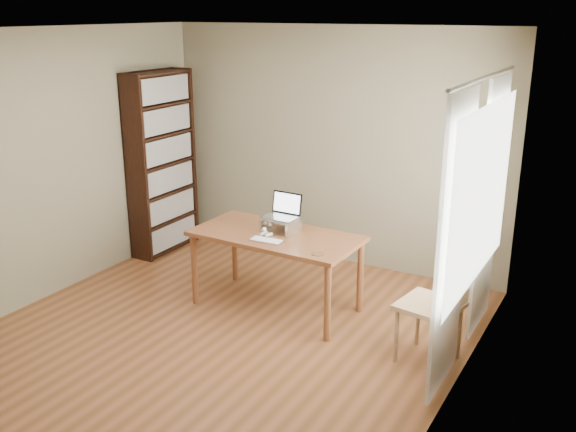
# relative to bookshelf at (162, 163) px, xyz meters

# --- Properties ---
(room) EXTENTS (4.04, 4.54, 2.64)m
(room) POSITION_rel_bookshelf_xyz_m (1.86, -1.54, 0.25)
(room) COLOR brown
(room) RESTS_ON ground
(bookshelf) EXTENTS (0.30, 0.90, 2.10)m
(bookshelf) POSITION_rel_bookshelf_xyz_m (0.00, 0.00, 0.00)
(bookshelf) COLOR black
(bookshelf) RESTS_ON ground
(curtains) EXTENTS (0.03, 1.90, 2.25)m
(curtains) POSITION_rel_bookshelf_xyz_m (3.75, -0.75, 0.12)
(curtains) COLOR white
(curtains) RESTS_ON ground
(desk) EXTENTS (1.59, 0.82, 0.75)m
(desk) POSITION_rel_bookshelf_xyz_m (1.96, -0.72, -0.38)
(desk) COLOR brown
(desk) RESTS_ON ground
(laptop_stand) EXTENTS (0.32, 0.25, 0.13)m
(laptop_stand) POSITION_rel_bookshelf_xyz_m (1.96, -0.64, -0.22)
(laptop_stand) COLOR silver
(laptop_stand) RESTS_ON desk
(laptop) EXTENTS (0.31, 0.26, 0.22)m
(laptop) POSITION_rel_bookshelf_xyz_m (1.96, -0.59, -0.11)
(laptop) COLOR silver
(laptop) RESTS_ON laptop_stand
(keyboard) EXTENTS (0.31, 0.15, 0.02)m
(keyboard) POSITION_rel_bookshelf_xyz_m (1.99, -0.94, -0.29)
(keyboard) COLOR silver
(keyboard) RESTS_ON desk
(coaster) EXTENTS (0.11, 0.11, 0.01)m
(coaster) POSITION_rel_bookshelf_xyz_m (2.54, -0.99, -0.30)
(coaster) COLOR brown
(coaster) RESTS_ON desk
(cat) EXTENTS (0.24, 0.47, 0.14)m
(cat) POSITION_rel_bookshelf_xyz_m (1.94, -0.61, -0.24)
(cat) COLOR #474037
(cat) RESTS_ON desk
(chair) EXTENTS (0.53, 0.53, 1.04)m
(chair) POSITION_rel_bookshelf_xyz_m (3.62, -0.97, -0.48)
(chair) COLOR tan
(chair) RESTS_ON ground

